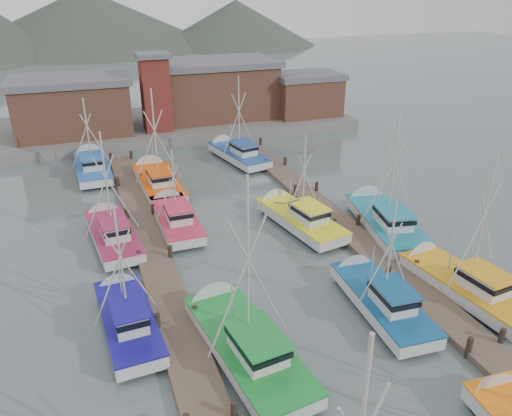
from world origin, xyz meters
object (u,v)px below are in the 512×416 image
object	(u,v)px
lookout_tower	(155,92)
boat_12	(157,181)
boat_8	(175,217)
boat_4	(242,340)

from	to	relation	value
lookout_tower	boat_12	world-z (taller)	lookout_tower
lookout_tower	boat_8	xyz separation A→B (m)	(-2.65, -22.70, -4.88)
boat_4	boat_8	distance (m)	15.15
boat_4	boat_8	bearing A→B (deg)	83.90
boat_8	boat_12	bearing A→B (deg)	89.47
boat_8	boat_12	xyz separation A→B (m)	(0.00, 7.96, 0.01)
boat_12	boat_8	bearing A→B (deg)	-92.23
lookout_tower	boat_8	size ratio (longest dim) A/B	0.99
boat_8	boat_12	distance (m)	7.96
boat_4	boat_8	xyz separation A→B (m)	(-0.35, 15.14, -0.01)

